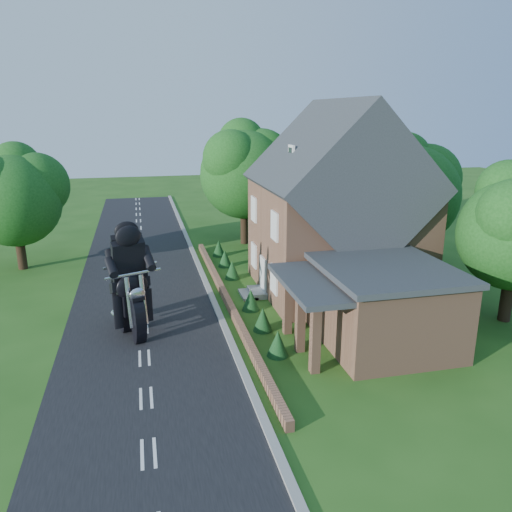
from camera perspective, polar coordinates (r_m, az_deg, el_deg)
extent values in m
plane|color=#234E16|center=(21.01, -12.63, -11.35)|extent=(120.00, 120.00, 0.00)
cube|color=black|center=(21.01, -12.64, -11.32)|extent=(7.00, 80.00, 0.02)
cube|color=gray|center=(21.26, -2.61, -10.42)|extent=(0.30, 80.00, 0.12)
cube|color=#97674C|center=(25.81, -3.27, -5.14)|extent=(0.30, 22.00, 0.40)
cube|color=#97674C|center=(27.55, 9.06, 2.17)|extent=(8.00, 8.00, 6.00)
cube|color=#2A2E32|center=(26.99, 9.35, 8.36)|extent=(8.48, 8.64, 8.48)
cube|color=#97674C|center=(27.59, 13.64, 14.97)|extent=(0.60, 0.90, 1.60)
cube|color=white|center=(25.95, 4.07, 11.56)|extent=(0.12, 0.80, 0.90)
cube|color=black|center=(25.93, 3.94, 11.56)|extent=(0.04, 0.55, 0.65)
cube|color=white|center=(26.86, 0.82, -2.32)|extent=(0.10, 1.10, 2.10)
cube|color=gray|center=(27.09, 0.11, -4.18)|extent=(0.80, 1.60, 0.30)
cube|color=gray|center=(27.01, -0.92, -4.41)|extent=(0.80, 1.60, 0.15)
cube|color=white|center=(24.67, 2.07, -2.68)|extent=(0.10, 1.10, 1.40)
cube|color=black|center=(24.67, 2.02, -2.69)|extent=(0.04, 0.92, 1.22)
cube|color=white|center=(28.74, -0.24, 0.08)|extent=(0.10, 1.10, 1.40)
cube|color=black|center=(28.74, -0.28, 0.07)|extent=(0.04, 0.92, 1.22)
cube|color=white|center=(23.94, 2.13, 3.44)|extent=(0.10, 1.10, 1.40)
cube|color=black|center=(23.93, 2.09, 3.44)|extent=(0.04, 0.92, 1.22)
cube|color=white|center=(28.11, -0.25, 5.37)|extent=(0.10, 1.10, 1.40)
cube|color=black|center=(28.11, -0.28, 5.37)|extent=(0.04, 0.92, 1.22)
cube|color=#97674C|center=(21.90, 14.37, -5.70)|extent=(5.00, 5.60, 3.20)
cube|color=#2A2E32|center=(21.34, 14.69, -1.41)|extent=(5.30, 5.94, 0.24)
cube|color=#2A2E32|center=(20.22, 6.81, -3.05)|extent=(2.60, 5.32, 0.22)
cube|color=#97674C|center=(19.06, 6.79, -9.34)|extent=(0.35, 0.35, 2.80)
cube|color=#97674C|center=(20.60, 5.08, -7.26)|extent=(0.35, 0.35, 2.80)
cube|color=#97674C|center=(22.18, 3.63, -5.47)|extent=(0.35, 0.35, 2.80)
cylinder|color=black|center=(26.42, 27.17, -3.70)|extent=(0.56, 0.56, 2.80)
sphere|color=#154714|center=(26.21, 27.20, 6.68)|extent=(2.86, 2.86, 2.86)
cylinder|color=black|center=(32.71, 17.07, 1.17)|extent=(0.56, 0.56, 3.00)
sphere|color=#154714|center=(32.08, 17.54, 6.61)|extent=(6.00, 6.00, 6.00)
sphere|color=#154714|center=(33.17, 19.18, 8.33)|extent=(4.32, 4.32, 4.32)
sphere|color=#154714|center=(30.62, 16.87, 8.51)|extent=(3.72, 3.72, 3.72)
sphere|color=#154714|center=(32.91, 16.94, 10.58)|extent=(3.30, 3.30, 3.30)
cylinder|color=black|center=(38.14, 8.24, 4.25)|extent=(0.56, 0.56, 3.60)
sphere|color=#154714|center=(37.55, 8.47, 9.91)|extent=(7.20, 7.20, 7.20)
sphere|color=#154714|center=(38.74, 10.42, 11.61)|extent=(5.18, 5.18, 5.18)
sphere|color=#154714|center=(35.97, 7.30, 11.99)|extent=(4.46, 4.46, 4.46)
sphere|color=#154714|center=(38.74, 7.97, 13.85)|extent=(3.96, 3.96, 3.96)
cylinder|color=black|center=(37.38, -0.95, 4.02)|extent=(0.56, 0.56, 3.40)
sphere|color=#154714|center=(36.81, -0.98, 9.29)|extent=(6.40, 6.40, 6.40)
sphere|color=#154714|center=(37.65, 0.98, 10.92)|extent=(4.61, 4.61, 4.61)
sphere|color=#154714|center=(35.51, -2.45, 11.11)|extent=(3.97, 3.97, 3.97)
sphere|color=#154714|center=(37.88, -1.27, 12.89)|extent=(3.52, 3.52, 3.52)
cylinder|color=black|center=(34.47, -24.94, 0.93)|extent=(0.56, 0.56, 2.80)
sphere|color=#154714|center=(33.90, -25.52, 5.73)|extent=(5.60, 5.60, 5.60)
sphere|color=#154714|center=(34.08, -23.43, 7.46)|extent=(4.03, 4.03, 4.03)
sphere|color=#154714|center=(34.72, -25.39, 9.24)|extent=(3.08, 3.08, 3.08)
cone|color=#113616|center=(20.51, 2.50, -9.94)|extent=(0.90, 0.90, 1.10)
cone|color=#113616|center=(22.70, 0.78, -7.24)|extent=(0.90, 0.90, 1.10)
cone|color=#113616|center=(24.95, -0.61, -5.02)|extent=(0.90, 0.90, 1.10)
cone|color=#113616|center=(29.58, -2.74, -1.60)|extent=(0.90, 0.90, 1.10)
cone|color=#113616|center=(31.93, -3.57, -0.27)|extent=(0.90, 0.90, 1.10)
cone|color=#113616|center=(34.30, -4.28, 0.89)|extent=(0.90, 0.90, 1.10)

